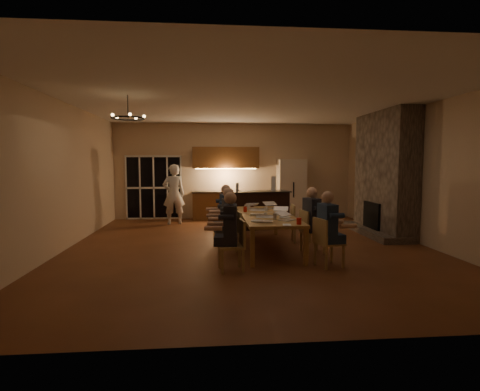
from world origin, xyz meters
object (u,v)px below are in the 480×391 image
laptop_f (272,204)px  bar_bottle (237,187)px  person_left_near (230,231)px  laptop_a (265,216)px  laptop_b (287,215)px  laptop_e (250,204)px  chair_right_far (301,223)px  plate_near (285,217)px  laptop_d (280,210)px  mug_back (249,208)px  chair_left_near (231,246)px  redcup_mid (245,209)px  mug_mid (266,209)px  chair_right_mid (313,231)px  chair_left_far (224,224)px  dining_table (266,231)px  laptop_c (258,209)px  can_cola (252,204)px  chair_right_near (329,242)px  chair_left_mid (229,234)px  can_right (281,210)px  person_right_mid (311,220)px  person_right_near (327,229)px  redcup_near (299,221)px  mug_front (266,215)px  bar_blender (273,184)px  person_left_far (226,214)px  plate_left (257,221)px  standing_person (174,194)px  refrigerator (291,189)px  can_silver (275,217)px  person_left_mid (228,221)px  chandelier (128,118)px  bar_island (256,210)px

laptop_f → bar_bottle: 1.67m
person_left_near → laptop_a: 0.95m
laptop_b → laptop_e: size_ratio=1.00×
chair_right_far → plate_near: 1.29m
laptop_d → mug_back: size_ratio=3.20×
plate_near → laptop_f: bearing=90.4°
laptop_e → chair_left_near: bearing=67.1°
redcup_mid → mug_mid: bearing=12.8°
chair_right_mid → mug_back: 1.78m
chair_left_far → dining_table: bearing=70.9°
laptop_c → can_cola: laptop_c is taller
chair_right_near → can_cola: (-1.04, 3.03, 0.37)m
chair_left_mid → chair_right_far: bearing=116.0°
can_right → person_right_mid: bearing=-57.6°
chair_left_mid → person_left_near: bearing=-8.8°
person_right_near → redcup_near: person_right_near is taller
chair_left_mid → bar_bottle: bearing=165.9°
chair_right_near → mug_front: chair_right_near is taller
laptop_f → bar_blender: bar_blender is taller
person_left_far → redcup_near: size_ratio=11.50×
laptop_d → laptop_f: bearing=105.6°
person_right_mid → mug_back: size_ratio=13.80×
laptop_f → plate_left: laptop_f is taller
chair_left_mid → laptop_a: laptop_a is taller
person_right_near → mug_mid: size_ratio=13.80×
chair_left_mid → mug_mid: (0.94, 1.15, 0.36)m
chair_right_far → person_left_far: 1.81m
dining_table → person_left_far: person_left_far is taller
person_left_far → mug_front: size_ratio=13.80×
person_left_near → standing_person: size_ratio=0.75×
laptop_f → can_cola: laptop_f is taller
refrigerator → standing_person: bearing=-168.5°
chair_right_far → bar_bottle: bar_bottle is taller
can_silver → person_left_far: bearing=123.7°
dining_table → person_left_near: person_left_near is taller
chair_left_far → person_left_near: bearing=17.4°
can_silver → person_left_mid: bearing=164.9°
mug_mid → bar_bottle: bar_bottle is taller
plate_near → bar_blender: bearing=84.3°
refrigerator → laptop_c: (-1.72, -4.28, -0.14)m
person_left_mid → laptop_a: person_left_mid is taller
can_silver → can_right: (0.33, 0.98, 0.00)m
person_right_near → laptop_a: person_right_near is taller
chandelier → standing_person: bearing=82.8°
laptop_f → redcup_mid: 0.88m
bar_island → bar_blender: (0.50, 0.06, 0.75)m
chandelier → chair_left_far: bearing=31.4°
dining_table → plate_near: bearing=-60.2°
laptop_e → mug_mid: (0.32, -0.47, -0.06)m
laptop_a → mug_back: (-0.12, 1.78, -0.06)m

